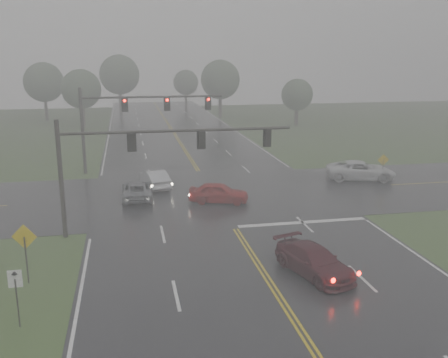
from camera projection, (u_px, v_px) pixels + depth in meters
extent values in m
cube|color=black|center=(218.00, 202.00, 36.58)|extent=(18.00, 160.00, 0.02)
cube|color=black|center=(213.00, 195.00, 38.48)|extent=(120.00, 14.00, 0.02)
cube|color=silver|center=(302.00, 223.00, 32.09)|extent=(8.50, 0.50, 0.01)
imported|color=#3B0A12|center=(313.00, 274.00, 24.56)|extent=(3.32, 5.18, 1.40)
imported|color=#9F0E0F|center=(219.00, 203.00, 36.46)|extent=(4.63, 2.88, 1.47)
imported|color=#B8BBC1|center=(155.00, 188.00, 40.48)|extent=(2.46, 4.70, 1.47)
imported|color=slate|center=(137.00, 199.00, 37.37)|extent=(2.27, 4.79, 1.32)
imported|color=silver|center=(360.00, 180.00, 43.10)|extent=(6.28, 4.01, 1.61)
cylinder|color=black|center=(61.00, 180.00, 28.80)|extent=(0.27, 0.27, 6.97)
cylinder|color=black|center=(57.00, 133.00, 28.14)|extent=(0.17, 0.17, 0.77)
cylinder|color=black|center=(178.00, 131.00, 29.43)|extent=(13.73, 0.17, 0.17)
cube|color=black|center=(132.00, 142.00, 29.06)|extent=(0.33, 0.27, 1.02)
cube|color=black|center=(132.00, 142.00, 29.21)|extent=(0.53, 0.03, 1.21)
cube|color=black|center=(202.00, 140.00, 29.83)|extent=(0.33, 0.27, 1.02)
cube|color=black|center=(201.00, 139.00, 29.98)|extent=(0.53, 0.03, 1.21)
cube|color=black|center=(268.00, 138.00, 30.60)|extent=(0.33, 0.27, 1.02)
cube|color=black|center=(267.00, 137.00, 30.75)|extent=(0.53, 0.03, 1.21)
cylinder|color=black|center=(83.00, 131.00, 44.39)|extent=(0.30, 0.30, 7.71)
cylinder|color=black|center=(80.00, 97.00, 43.65)|extent=(0.19, 0.19, 0.86)
cylinder|color=black|center=(153.00, 97.00, 44.85)|extent=(12.62, 0.19, 0.19)
cube|color=black|center=(125.00, 105.00, 44.53)|extent=(0.36, 0.30, 1.13)
cube|color=black|center=(125.00, 104.00, 44.70)|extent=(0.59, 0.03, 1.34)
cylinder|color=#FF0C05|center=(124.00, 101.00, 44.28)|extent=(0.24, 0.06, 0.24)
cube|color=black|center=(167.00, 104.00, 45.24)|extent=(0.36, 0.30, 1.13)
cube|color=black|center=(167.00, 104.00, 45.40)|extent=(0.59, 0.03, 1.34)
cylinder|color=#FF0C05|center=(167.00, 100.00, 44.99)|extent=(0.24, 0.06, 0.24)
cube|color=black|center=(208.00, 103.00, 45.95)|extent=(0.36, 0.30, 1.13)
cube|color=black|center=(208.00, 103.00, 46.11)|extent=(0.59, 0.03, 1.34)
cylinder|color=#FF0C05|center=(209.00, 99.00, 45.70)|extent=(0.24, 0.06, 0.24)
cylinder|color=black|center=(27.00, 260.00, 23.38)|extent=(0.08, 0.08, 2.31)
cube|color=gold|center=(24.00, 237.00, 23.13)|extent=(1.19, 0.35, 1.22)
cylinder|color=black|center=(17.00, 303.00, 19.61)|extent=(0.06, 0.06, 2.06)
cube|color=silver|center=(15.00, 279.00, 19.38)|extent=(0.54, 0.04, 0.72)
cube|color=black|center=(15.00, 279.00, 19.41)|extent=(0.09, 0.02, 0.40)
cylinder|color=black|center=(383.00, 171.00, 42.18)|extent=(0.06, 0.06, 1.89)
cube|color=gold|center=(383.00, 160.00, 41.98)|extent=(0.99, 0.08, 0.99)
cylinder|color=#362C23|center=(83.00, 116.00, 73.78)|extent=(0.60, 0.60, 3.24)
sphere|color=#30452E|center=(81.00, 89.00, 72.81)|extent=(5.76, 5.76, 5.76)
cylinder|color=#362C23|center=(220.00, 107.00, 84.82)|extent=(0.56, 0.56, 3.71)
sphere|color=#30452E|center=(220.00, 80.00, 83.72)|extent=(6.59, 6.59, 6.59)
cylinder|color=#362C23|center=(121.00, 102.00, 91.24)|extent=(0.60, 0.60, 4.03)
sphere|color=#30452E|center=(119.00, 75.00, 90.04)|extent=(7.16, 7.16, 7.16)
cylinder|color=#362C23|center=(296.00, 116.00, 75.80)|extent=(0.56, 0.56, 2.68)
sphere|color=#30452E|center=(297.00, 95.00, 75.00)|extent=(4.76, 4.76, 4.76)
cylinder|color=#362C23|center=(46.00, 109.00, 81.30)|extent=(0.50, 0.50, 3.57)
sphere|color=#30452E|center=(44.00, 82.00, 80.23)|extent=(6.35, 6.35, 6.35)
cylinder|color=#362C23|center=(186.00, 100.00, 101.96)|extent=(0.55, 0.55, 2.87)
sphere|color=#30452E|center=(186.00, 82.00, 101.11)|extent=(5.11, 5.11, 5.11)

